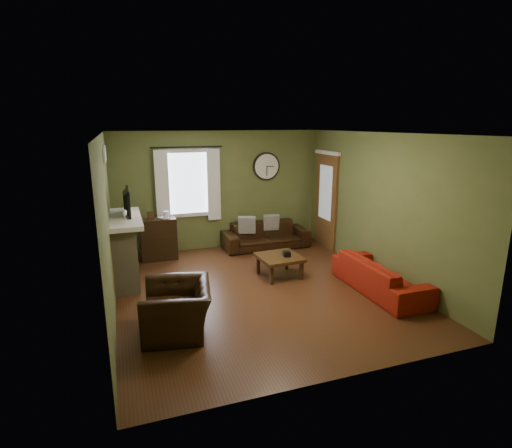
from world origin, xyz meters
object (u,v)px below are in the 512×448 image
object	(u,v)px
sofa_brown	(266,235)
sofa_red	(380,275)
coffee_table	(279,266)
bookshelf	(159,239)
armchair	(177,309)

from	to	relation	value
sofa_brown	sofa_red	xyz separation A→B (m)	(0.95, -2.92, -0.01)
coffee_table	bookshelf	bearing A→B (deg)	139.57
coffee_table	sofa_brown	bearing A→B (deg)	77.43
sofa_brown	coffee_table	distance (m)	1.80
armchair	coffee_table	distance (m)	2.50
armchair	coffee_table	xyz separation A→B (m)	(2.06, 1.40, -0.13)
armchair	coffee_table	bearing A→B (deg)	134.21
sofa_brown	bookshelf	bearing A→B (deg)	-178.52
bookshelf	coffee_table	distance (m)	2.62
sofa_brown	sofa_red	size ratio (longest dim) A/B	1.02
sofa_brown	coffee_table	world-z (taller)	sofa_brown
sofa_brown	coffee_table	xyz separation A→B (m)	(-0.39, -1.75, -0.08)
bookshelf	armchair	distance (m)	3.10
sofa_red	coffee_table	world-z (taller)	sofa_red
bookshelf	sofa_brown	bearing A→B (deg)	1.48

